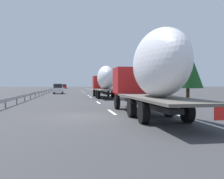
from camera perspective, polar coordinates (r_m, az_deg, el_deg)
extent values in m
plane|color=#38383A|center=(54.86, -8.03, -0.76)|extent=(260.00, 260.00, 0.00)
cube|color=white|center=(17.12, -0.05, -5.05)|extent=(3.20, 0.20, 0.01)
cube|color=white|center=(25.87, -3.07, -2.93)|extent=(3.20, 0.20, 0.01)
cube|color=white|center=(37.00, -4.83, -1.69)|extent=(3.20, 0.20, 0.01)
cube|color=white|center=(42.20, -5.33, -1.33)|extent=(3.20, 0.20, 0.01)
cube|color=white|center=(54.33, -6.13, -0.77)|extent=(3.20, 0.20, 0.01)
cube|color=white|center=(65.44, -6.60, -0.44)|extent=(3.20, 0.20, 0.01)
cube|color=white|center=(74.21, -6.87, -0.24)|extent=(3.20, 0.20, 0.01)
cube|color=white|center=(60.18, -2.86, -0.57)|extent=(110.00, 0.20, 0.01)
cube|color=#B21919|center=(39.17, -2.42, 1.62)|extent=(2.40, 2.50, 1.90)
cube|color=black|center=(40.27, -2.59, 2.32)|extent=(0.08, 2.12, 0.80)
cube|color=#262628|center=(36.44, -1.92, -0.68)|extent=(10.18, 0.70, 0.24)
cube|color=#59544C|center=(33.68, -1.35, -0.03)|extent=(8.66, 2.50, 0.12)
ellipsoid|color=white|center=(33.95, -1.42, 2.69)|extent=(5.79, 2.20, 3.09)
cube|color=red|center=(29.55, 1.06, -0.67)|extent=(0.04, 0.56, 0.56)
cylinder|color=black|center=(39.08, -4.02, -0.78)|extent=(1.04, 0.30, 1.04)
cylinder|color=black|center=(39.33, -0.82, -0.76)|extent=(1.04, 0.30, 1.04)
cylinder|color=black|center=(34.77, -3.41, -1.02)|extent=(1.04, 0.35, 1.04)
cylinder|color=black|center=(35.05, 0.17, -1.00)|extent=(1.04, 0.35, 1.04)
cylinder|color=black|center=(32.38, -3.01, -1.18)|extent=(1.04, 0.35, 1.04)
cylinder|color=black|center=(32.68, 0.83, -1.16)|extent=(1.04, 0.35, 1.04)
cube|color=#B21919|center=(19.26, 4.37, 2.04)|extent=(2.40, 2.50, 1.90)
cube|color=black|center=(20.35, 3.66, 3.40)|extent=(0.08, 2.12, 0.80)
cube|color=#262628|center=(16.43, 6.74, -2.99)|extent=(10.94, 0.70, 0.24)
cube|color=#59544C|center=(13.56, 10.13, -1.89)|extent=(9.49, 2.50, 0.12)
ellipsoid|color=white|center=(13.48, 10.32, 5.77)|extent=(6.49, 2.20, 3.49)
cube|color=red|center=(9.61, 23.33, -4.68)|extent=(0.04, 0.56, 0.56)
cylinder|color=black|center=(19.09, 1.14, -2.85)|extent=(1.04, 0.30, 1.04)
cylinder|color=black|center=(19.59, 7.50, -2.75)|extent=(1.04, 0.30, 1.04)
cylinder|color=black|center=(14.45, 4.43, -4.15)|extent=(1.04, 0.35, 1.04)
cylinder|color=black|center=(15.11, 12.59, -3.94)|extent=(1.04, 0.35, 1.04)
cylinder|color=black|center=(12.14, 7.05, -5.18)|extent=(1.04, 0.35, 1.04)
cylinder|color=black|center=(12.92, 16.51, -4.84)|extent=(1.04, 0.35, 1.04)
cube|color=red|center=(103.93, -10.58, 0.56)|extent=(4.02, 1.72, 0.84)
cube|color=black|center=(103.62, -10.58, 0.98)|extent=(2.21, 1.51, 0.67)
cylinder|color=black|center=(105.20, -10.97, 0.34)|extent=(0.64, 0.22, 0.64)
cylinder|color=black|center=(105.16, -10.14, 0.34)|extent=(0.64, 0.22, 0.64)
cylinder|color=black|center=(102.71, -11.02, 0.32)|extent=(0.64, 0.22, 0.64)
cylinder|color=black|center=(102.67, -10.17, 0.32)|extent=(0.64, 0.22, 0.64)
cube|color=white|center=(51.12, -11.92, -0.09)|extent=(4.64, 1.83, 0.84)
cube|color=black|center=(50.76, -11.95, 0.82)|extent=(2.55, 1.61, 0.77)
cylinder|color=black|center=(52.62, -12.72, -0.51)|extent=(0.64, 0.22, 0.64)
cylinder|color=black|center=(52.53, -10.95, -0.51)|extent=(0.64, 0.22, 0.64)
cylinder|color=black|center=(49.75, -12.95, -0.61)|extent=(0.64, 0.22, 0.64)
cylinder|color=black|center=(49.66, -11.07, -0.60)|extent=(0.64, 0.22, 0.64)
cylinder|color=gray|center=(49.44, -0.15, 0.59)|extent=(0.10, 0.10, 2.68)
cube|color=#2D569E|center=(49.46, -0.15, 2.55)|extent=(0.06, 0.90, 0.70)
cylinder|color=#472D19|center=(75.32, 1.78, 0.48)|extent=(0.34, 0.34, 1.83)
cone|color=#194C1E|center=(75.35, 1.78, 2.98)|extent=(3.30, 3.30, 4.75)
cylinder|color=#472D19|center=(24.59, 16.58, -1.45)|extent=(0.31, 0.31, 1.50)
cone|color=#194C1E|center=(24.61, 16.62, 4.81)|extent=(2.78, 2.78, 3.87)
cylinder|color=#472D19|center=(45.17, 8.90, -0.11)|extent=(0.39, 0.39, 1.69)
cone|color=#1E5B23|center=(45.23, 8.91, 4.44)|extent=(3.91, 3.91, 5.48)
cylinder|color=#472D19|center=(75.71, -0.78, 0.26)|extent=(0.40, 0.40, 1.25)
cone|color=#1E5B23|center=(75.73, -0.78, 2.93)|extent=(3.36, 3.36, 5.80)
cylinder|color=#472D19|center=(96.59, -0.81, 0.58)|extent=(0.38, 0.38, 1.63)
cone|color=#1E5B23|center=(96.61, -0.81, 2.69)|extent=(2.77, 2.77, 5.47)
cube|color=#9EA0A5|center=(58.06, -14.01, -0.08)|extent=(94.00, 0.06, 0.32)
cube|color=slate|center=(21.72, -22.70, -3.03)|extent=(0.10, 0.10, 0.60)
cube|color=slate|center=(25.70, -20.53, -2.37)|extent=(0.10, 0.10, 0.60)
cube|color=slate|center=(29.71, -18.94, -1.89)|extent=(0.10, 0.10, 0.60)
cube|color=slate|center=(33.73, -17.73, -1.52)|extent=(0.10, 0.10, 0.60)
cube|color=slate|center=(37.77, -16.77, -1.23)|extent=(0.10, 0.10, 0.60)
cube|color=slate|center=(41.82, -16.01, -0.99)|extent=(0.10, 0.10, 0.60)
cube|color=slate|center=(45.88, -15.37, -0.80)|extent=(0.10, 0.10, 0.60)
cube|color=slate|center=(49.94, -14.84, -0.64)|extent=(0.10, 0.10, 0.60)
cube|color=slate|center=(54.00, -14.40, -0.50)|extent=(0.10, 0.10, 0.60)
cube|color=slate|center=(58.07, -14.01, -0.38)|extent=(0.10, 0.10, 0.60)
cube|color=slate|center=(62.14, -13.67, -0.28)|extent=(0.10, 0.10, 0.60)
cube|color=slate|center=(66.21, -13.38, -0.19)|extent=(0.10, 0.10, 0.60)
cube|color=slate|center=(70.29, -13.12, -0.11)|extent=(0.10, 0.10, 0.60)
cube|color=slate|center=(74.36, -12.89, -0.03)|extent=(0.10, 0.10, 0.60)
cube|color=slate|center=(78.44, -12.68, 0.03)|extent=(0.10, 0.10, 0.60)
cube|color=slate|center=(82.52, -12.49, 0.09)|extent=(0.10, 0.10, 0.60)
cube|color=slate|center=(86.60, -12.32, 0.14)|extent=(0.10, 0.10, 0.60)
cube|color=slate|center=(90.68, -12.17, 0.19)|extent=(0.10, 0.10, 0.60)
cube|color=slate|center=(94.76, -12.03, 0.23)|extent=(0.10, 0.10, 0.60)
cube|color=slate|center=(98.84, -11.90, 0.27)|extent=(0.10, 0.10, 0.60)
cube|color=slate|center=(102.92, -11.78, 0.31)|extent=(0.10, 0.10, 0.60)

